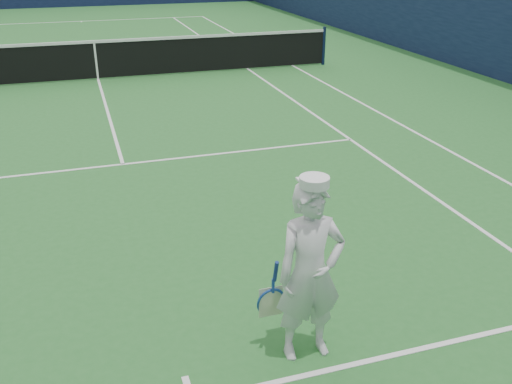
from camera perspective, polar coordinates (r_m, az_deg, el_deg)
ground at (r=15.74m, az=-15.50°, el=10.78°), size 80.00×80.00×0.00m
court_markings at (r=15.73m, az=-15.51°, el=10.79°), size 11.03×23.83×0.01m
tennis_net at (r=15.62m, az=-15.73°, el=12.75°), size 12.88×0.09×1.07m
tennis_player at (r=4.86m, az=5.43°, el=-8.01°), size 0.77×0.45×1.70m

